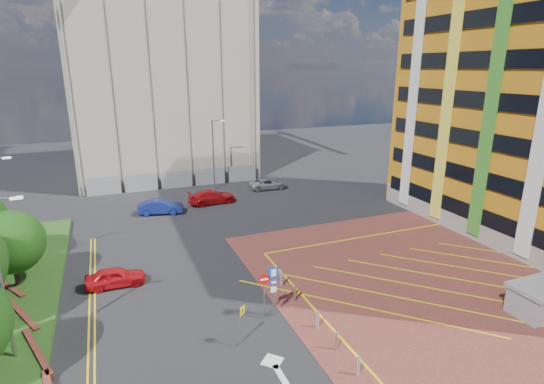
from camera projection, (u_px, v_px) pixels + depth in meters
ground at (272, 327)px, 23.19m from camera, size 140.00×140.00×0.00m
forecourt at (467, 281)px, 28.17m from camera, size 26.00×26.00×0.02m
retaining_wall at (33, 354)px, 20.71m from camera, size 6.06×20.33×0.40m
tree_c at (11, 242)px, 26.37m from camera, size 4.00×4.00×4.90m
lamp_left_near at (1, 274)px, 19.22m from camera, size 1.53×0.16×8.00m
lamp_back at (214, 152)px, 48.33m from camera, size 1.53×0.16×8.00m
sign_cluster at (270, 286)px, 23.61m from camera, size 1.17×0.12×3.20m
warning_sign at (240, 321)px, 21.28m from camera, size 0.60×0.39×2.25m
bollard_row at (324, 327)px, 22.39m from camera, size 0.14×11.14×0.90m
construction_building at (159, 88)px, 55.67m from camera, size 21.20×19.20×22.00m
construction_fence at (185, 179)px, 49.97m from camera, size 21.60×0.06×2.00m
car_red_left at (115, 277)px, 27.39m from camera, size 3.76×1.60×1.27m
car_blue_back at (161, 207)px, 40.91m from camera, size 4.47×2.43×1.40m
car_red_back at (212, 197)px, 44.01m from camera, size 5.00×2.33×1.41m
car_silver_back at (268, 184)px, 49.28m from camera, size 4.47×2.21×1.22m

